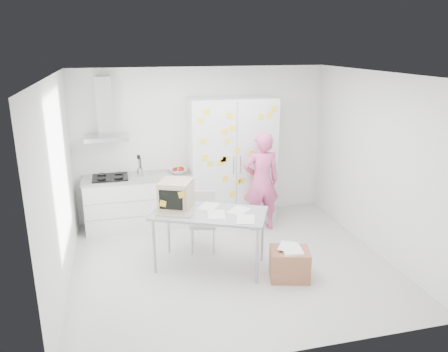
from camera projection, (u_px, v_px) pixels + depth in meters
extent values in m
cube|color=silver|center=(231.00, 264.00, 6.38)|extent=(4.50, 4.00, 0.02)
cube|color=white|center=(203.00, 144.00, 7.84)|extent=(4.50, 0.02, 2.70)
cube|color=white|center=(58.00, 188.00, 5.46)|extent=(0.02, 4.00, 2.70)
cube|color=white|center=(377.00, 164.00, 6.51)|extent=(0.02, 4.00, 2.70)
cube|color=white|center=(232.00, 74.00, 5.59)|extent=(4.50, 4.00, 0.02)
cube|color=white|center=(139.00, 203.00, 7.55)|extent=(1.80, 0.60, 0.88)
cube|color=gray|center=(140.00, 201.00, 7.23)|extent=(1.76, 0.01, 0.01)
cube|color=gray|center=(141.00, 217.00, 7.31)|extent=(1.76, 0.01, 0.01)
cube|color=#9E9E99|center=(138.00, 177.00, 7.41)|extent=(1.84, 0.63, 0.04)
cube|color=black|center=(110.00, 178.00, 7.30)|extent=(0.58, 0.50, 0.03)
cylinder|color=black|center=(101.00, 179.00, 7.15)|extent=(0.14, 0.14, 0.02)
cylinder|color=black|center=(119.00, 177.00, 7.21)|extent=(0.14, 0.14, 0.02)
cylinder|color=black|center=(102.00, 175.00, 7.37)|extent=(0.14, 0.14, 0.02)
cylinder|color=black|center=(119.00, 173.00, 7.44)|extent=(0.14, 0.14, 0.02)
cylinder|color=silver|center=(140.00, 172.00, 7.40)|extent=(0.10, 0.10, 0.14)
cylinder|color=black|center=(139.00, 166.00, 7.38)|extent=(0.01, 0.01, 0.30)
cylinder|color=black|center=(141.00, 166.00, 7.36)|extent=(0.01, 0.01, 0.30)
cylinder|color=black|center=(140.00, 166.00, 7.39)|extent=(0.01, 0.01, 0.30)
cube|color=black|center=(138.00, 157.00, 7.33)|extent=(0.05, 0.01, 0.07)
imported|color=white|center=(178.00, 171.00, 7.56)|extent=(0.31, 0.31, 0.08)
sphere|color=#B2140F|center=(175.00, 169.00, 7.56)|extent=(0.08, 0.08, 0.08)
sphere|color=#B2140F|center=(181.00, 170.00, 7.51)|extent=(0.08, 0.08, 0.08)
sphere|color=#B2140F|center=(182.00, 169.00, 7.61)|extent=(0.08, 0.08, 0.08)
cylinder|color=yellow|center=(177.00, 167.00, 7.55)|extent=(0.09, 0.17, 0.10)
cylinder|color=yellow|center=(178.00, 167.00, 7.56)|extent=(0.04, 0.17, 0.10)
cylinder|color=yellow|center=(180.00, 167.00, 7.56)|extent=(0.08, 0.17, 0.10)
cube|color=silver|center=(107.00, 138.00, 7.15)|extent=(0.70, 0.48, 0.07)
cube|color=silver|center=(105.00, 106.00, 7.11)|extent=(0.26, 0.24, 0.95)
cube|color=silver|center=(232.00, 160.00, 7.72)|extent=(1.50, 0.65, 2.20)
cube|color=slate|center=(237.00, 165.00, 7.41)|extent=(0.01, 0.01, 2.16)
cube|color=silver|center=(233.00, 165.00, 7.39)|extent=(0.02, 0.02, 0.30)
cube|color=silver|center=(240.00, 165.00, 7.41)|extent=(0.02, 0.02, 0.30)
cube|color=yellow|center=(261.00, 117.00, 7.27)|extent=(0.10, 0.00, 0.10)
cube|color=yellow|center=(269.00, 115.00, 7.30)|extent=(0.12, 0.00, 0.12)
cube|color=yellow|center=(274.00, 165.00, 7.58)|extent=(0.12, 0.00, 0.12)
cube|color=yellow|center=(223.00, 159.00, 7.32)|extent=(0.10, 0.00, 0.10)
cube|color=yellow|center=(238.00, 150.00, 7.34)|extent=(0.12, 0.00, 0.12)
cube|color=yellow|center=(257.00, 177.00, 7.57)|extent=(0.12, 0.00, 0.12)
cube|color=yellow|center=(226.00, 179.00, 7.43)|extent=(0.10, 0.00, 0.10)
cube|color=yellow|center=(230.00, 115.00, 7.13)|extent=(0.12, 0.00, 0.12)
cube|color=yellow|center=(242.00, 181.00, 7.52)|extent=(0.12, 0.00, 0.12)
cube|color=yellow|center=(260.00, 158.00, 7.48)|extent=(0.12, 0.00, 0.12)
cube|color=yellow|center=(253.00, 173.00, 7.52)|extent=(0.10, 0.00, 0.10)
cube|color=yellow|center=(225.00, 131.00, 7.19)|extent=(0.12, 0.00, 0.12)
cube|color=yellow|center=(210.00, 164.00, 7.29)|extent=(0.10, 0.00, 0.10)
cube|color=yellow|center=(205.00, 158.00, 7.23)|extent=(0.10, 0.00, 0.10)
cube|color=yellow|center=(201.00, 120.00, 7.04)|extent=(0.11, 0.00, 0.11)
cube|color=yellow|center=(233.00, 194.00, 7.54)|extent=(0.10, 0.00, 0.10)
cube|color=yellow|center=(225.00, 159.00, 7.33)|extent=(0.11, 0.00, 0.11)
cube|color=yellow|center=(266.00, 191.00, 7.68)|extent=(0.11, 0.00, 0.11)
cube|color=yellow|center=(274.00, 109.00, 7.29)|extent=(0.10, 0.00, 0.10)
cube|color=yellow|center=(227.00, 141.00, 7.25)|extent=(0.10, 0.00, 0.10)
cube|color=yellow|center=(221.00, 163.00, 7.33)|extent=(0.11, 0.00, 0.11)
cube|color=yellow|center=(246.00, 196.00, 7.62)|extent=(0.10, 0.00, 0.10)
cube|color=yellow|center=(206.00, 112.00, 7.02)|extent=(0.10, 0.00, 0.10)
cube|color=yellow|center=(203.00, 141.00, 7.14)|extent=(0.12, 0.00, 0.12)
cube|color=yellow|center=(254.00, 182.00, 7.58)|extent=(0.11, 0.00, 0.11)
cube|color=yellow|center=(233.00, 128.00, 7.20)|extent=(0.11, 0.00, 0.11)
cube|color=yellow|center=(252.00, 154.00, 7.42)|extent=(0.11, 0.00, 0.11)
cube|color=yellow|center=(238.00, 182.00, 7.50)|extent=(0.11, 0.00, 0.11)
imported|color=#D45287|center=(261.00, 182.00, 7.34)|extent=(0.64, 0.43, 1.70)
cube|color=gray|center=(209.00, 213.00, 6.05)|extent=(1.74, 1.36, 0.03)
cylinder|color=#A1A1A5|center=(154.00, 247.00, 6.00)|extent=(0.05, 0.05, 0.80)
cylinder|color=#A1A1A5|center=(257.00, 256.00, 5.74)|extent=(0.05, 0.05, 0.80)
cylinder|color=#A1A1A5|center=(168.00, 228.00, 6.60)|extent=(0.05, 0.05, 0.80)
cylinder|color=#A1A1A5|center=(262.00, 236.00, 6.35)|extent=(0.05, 0.05, 0.80)
cube|color=tan|center=(176.00, 194.00, 6.16)|extent=(0.57, 0.58, 0.40)
cube|color=tan|center=(171.00, 200.00, 5.94)|extent=(0.37, 0.19, 0.36)
cube|color=black|center=(171.00, 200.00, 5.93)|extent=(0.31, 0.15, 0.28)
cube|color=gold|center=(163.00, 204.00, 5.96)|extent=(0.09, 0.05, 0.10)
cube|color=gold|center=(182.00, 195.00, 5.87)|extent=(0.10, 0.05, 0.11)
cube|color=tan|center=(174.00, 214.00, 5.93)|extent=(0.51, 0.36, 0.03)
cube|color=gray|center=(174.00, 213.00, 5.93)|extent=(0.46, 0.30, 0.01)
cube|color=silver|center=(216.00, 214.00, 5.97)|extent=(0.29, 0.37, 0.00)
cube|color=silver|center=(239.00, 210.00, 6.10)|extent=(0.40, 0.40, 0.00)
cube|color=silver|center=(246.00, 219.00, 5.79)|extent=(0.33, 0.39, 0.00)
cube|color=silver|center=(209.00, 206.00, 6.26)|extent=(0.38, 0.40, 0.00)
cube|color=#BCBBBA|center=(203.00, 224.00, 6.68)|extent=(0.49, 0.49, 0.04)
cube|color=#BCBBBA|center=(203.00, 204.00, 6.79)|extent=(0.39, 0.11, 0.45)
cylinder|color=#B7B9BC|center=(192.00, 242.00, 6.59)|extent=(0.03, 0.03, 0.42)
cylinder|color=#B7B9BC|center=(214.00, 242.00, 6.59)|extent=(0.03, 0.03, 0.42)
cylinder|color=#B7B9BC|center=(193.00, 233.00, 6.90)|extent=(0.03, 0.03, 0.42)
cylinder|color=#B7B9BC|center=(214.00, 233.00, 6.91)|extent=(0.03, 0.03, 0.42)
cube|color=#A66948|center=(289.00, 264.00, 5.93)|extent=(0.61, 0.54, 0.42)
cube|color=white|center=(292.00, 250.00, 5.84)|extent=(0.30, 0.37, 0.04)
cube|color=white|center=(288.00, 246.00, 5.90)|extent=(0.35, 0.38, 0.00)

